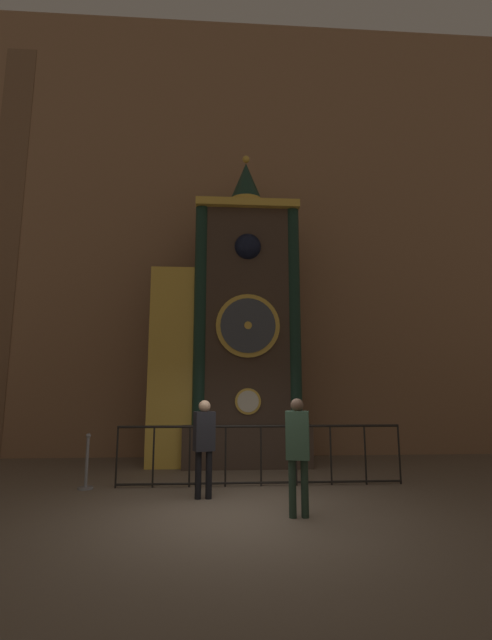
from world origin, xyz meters
name	(u,v)px	position (x,y,z in m)	size (l,w,h in m)	color
ground_plane	(238,515)	(0.00, 0.00, 0.00)	(28.00, 28.00, 0.00)	brown
cathedral_back_wall	(227,223)	(-0.09, 5.83, 6.91)	(24.00, 0.32, 13.84)	#936B4C
clock_tower	(233,333)	(0.05, 4.33, 3.29)	(3.95, 1.79, 8.29)	#423328
railing_fence	(261,452)	(0.53, 1.89, 0.63)	(5.53, 0.05, 1.14)	black
visitor_near	(204,439)	(-0.54, 0.97, 0.98)	(0.39, 0.32, 1.64)	black
visitor_far	(298,445)	(0.87, -0.21, 1.01)	(0.38, 0.30, 1.68)	#213427
stanchion_post	(86,471)	(-2.75, 1.85, 0.32)	(0.28, 0.28, 1.01)	gray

